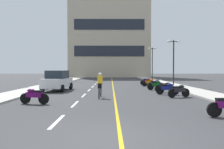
# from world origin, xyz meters

# --- Properties ---
(ground_plane) EXTENTS (140.00, 140.00, 0.00)m
(ground_plane) POSITION_xyz_m (0.00, 21.00, 0.00)
(ground_plane) COLOR #38383A
(curb_left) EXTENTS (2.40, 72.00, 0.12)m
(curb_left) POSITION_xyz_m (-7.20, 24.00, 0.06)
(curb_left) COLOR #B7B2A8
(curb_left) RESTS_ON ground
(curb_right) EXTENTS (2.40, 72.00, 0.12)m
(curb_right) POSITION_xyz_m (7.20, 24.00, 0.06)
(curb_right) COLOR #B7B2A8
(curb_right) RESTS_ON ground
(lane_dash_0) EXTENTS (0.14, 2.20, 0.01)m
(lane_dash_0) POSITION_xyz_m (-2.00, 2.00, 0.00)
(lane_dash_0) COLOR silver
(lane_dash_0) RESTS_ON ground
(lane_dash_1) EXTENTS (0.14, 2.20, 0.01)m
(lane_dash_1) POSITION_xyz_m (-2.00, 6.00, 0.00)
(lane_dash_1) COLOR silver
(lane_dash_1) RESTS_ON ground
(lane_dash_2) EXTENTS (0.14, 2.20, 0.01)m
(lane_dash_2) POSITION_xyz_m (-2.00, 10.00, 0.00)
(lane_dash_2) COLOR silver
(lane_dash_2) RESTS_ON ground
(lane_dash_3) EXTENTS (0.14, 2.20, 0.01)m
(lane_dash_3) POSITION_xyz_m (-2.00, 14.00, 0.00)
(lane_dash_3) COLOR silver
(lane_dash_3) RESTS_ON ground
(lane_dash_4) EXTENTS (0.14, 2.20, 0.01)m
(lane_dash_4) POSITION_xyz_m (-2.00, 18.00, 0.00)
(lane_dash_4) COLOR silver
(lane_dash_4) RESTS_ON ground
(lane_dash_5) EXTENTS (0.14, 2.20, 0.01)m
(lane_dash_5) POSITION_xyz_m (-2.00, 22.00, 0.00)
(lane_dash_5) COLOR silver
(lane_dash_5) RESTS_ON ground
(lane_dash_6) EXTENTS (0.14, 2.20, 0.01)m
(lane_dash_6) POSITION_xyz_m (-2.00, 26.00, 0.00)
(lane_dash_6) COLOR silver
(lane_dash_6) RESTS_ON ground
(lane_dash_7) EXTENTS (0.14, 2.20, 0.01)m
(lane_dash_7) POSITION_xyz_m (-2.00, 30.00, 0.00)
(lane_dash_7) COLOR silver
(lane_dash_7) RESTS_ON ground
(lane_dash_8) EXTENTS (0.14, 2.20, 0.01)m
(lane_dash_8) POSITION_xyz_m (-2.00, 34.00, 0.00)
(lane_dash_8) COLOR silver
(lane_dash_8) RESTS_ON ground
(lane_dash_9) EXTENTS (0.14, 2.20, 0.01)m
(lane_dash_9) POSITION_xyz_m (-2.00, 38.00, 0.00)
(lane_dash_9) COLOR silver
(lane_dash_9) RESTS_ON ground
(lane_dash_10) EXTENTS (0.14, 2.20, 0.01)m
(lane_dash_10) POSITION_xyz_m (-2.00, 42.00, 0.00)
(lane_dash_10) COLOR silver
(lane_dash_10) RESTS_ON ground
(lane_dash_11) EXTENTS (0.14, 2.20, 0.01)m
(lane_dash_11) POSITION_xyz_m (-2.00, 46.00, 0.00)
(lane_dash_11) COLOR silver
(lane_dash_11) RESTS_ON ground
(centre_line_yellow) EXTENTS (0.12, 66.00, 0.01)m
(centre_line_yellow) POSITION_xyz_m (0.25, 24.00, 0.00)
(centre_line_yellow) COLOR gold
(centre_line_yellow) RESTS_ON ground
(office_building) EXTENTS (19.63, 8.14, 20.76)m
(office_building) POSITION_xyz_m (-0.30, 49.01, 10.38)
(office_building) COLOR #BCAD93
(office_building) RESTS_ON ground
(street_lamp_mid) EXTENTS (1.46, 0.36, 5.11)m
(street_lamp_mid) POSITION_xyz_m (7.07, 18.33, 3.86)
(street_lamp_mid) COLOR black
(street_lamp_mid) RESTS_ON curb_right
(street_lamp_far) EXTENTS (1.46, 0.36, 5.52)m
(street_lamp_far) POSITION_xyz_m (7.11, 30.94, 4.12)
(street_lamp_far) COLOR black
(street_lamp_far) RESTS_ON curb_right
(parked_car_near) EXTENTS (2.18, 4.32, 1.82)m
(parked_car_near) POSITION_xyz_m (-4.82, 13.60, 0.92)
(parked_car_near) COLOR black
(parked_car_near) RESTS_ON ground
(motorcycle_1) EXTENTS (1.69, 0.61, 0.92)m
(motorcycle_1) POSITION_xyz_m (-4.26, 6.01, 0.47)
(motorcycle_1) COLOR black
(motorcycle_1) RESTS_ON ground
(motorcycle_2) EXTENTS (1.65, 0.76, 0.92)m
(motorcycle_2) POSITION_xyz_m (4.68, 8.81, 0.47)
(motorcycle_2) COLOR black
(motorcycle_2) RESTS_ON ground
(motorcycle_3) EXTENTS (1.64, 0.78, 0.92)m
(motorcycle_3) POSITION_xyz_m (4.30, 10.38, 0.47)
(motorcycle_3) COLOR black
(motorcycle_3) RESTS_ON ground
(motorcycle_4) EXTENTS (1.63, 0.81, 0.92)m
(motorcycle_4) POSITION_xyz_m (4.50, 11.81, 0.47)
(motorcycle_4) COLOR black
(motorcycle_4) RESTS_ON ground
(motorcycle_5) EXTENTS (1.68, 0.64, 0.92)m
(motorcycle_5) POSITION_xyz_m (4.25, 14.17, 0.47)
(motorcycle_5) COLOR black
(motorcycle_5) RESTS_ON ground
(motorcycle_6) EXTENTS (1.70, 0.60, 0.92)m
(motorcycle_6) POSITION_xyz_m (4.50, 15.84, 0.47)
(motorcycle_6) COLOR black
(motorcycle_6) RESTS_ON ground
(motorcycle_7) EXTENTS (1.70, 0.60, 0.92)m
(motorcycle_7) POSITION_xyz_m (4.38, 18.46, 0.47)
(motorcycle_7) COLOR black
(motorcycle_7) RESTS_ON ground
(motorcycle_8) EXTENTS (1.69, 0.60, 0.92)m
(motorcycle_8) POSITION_xyz_m (4.43, 20.07, 0.47)
(motorcycle_8) COLOR black
(motorcycle_8) RESTS_ON ground
(cyclist_rider) EXTENTS (0.42, 1.77, 1.71)m
(cyclist_rider) POSITION_xyz_m (-0.74, 8.65, 0.89)
(cyclist_rider) COLOR black
(cyclist_rider) RESTS_ON ground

